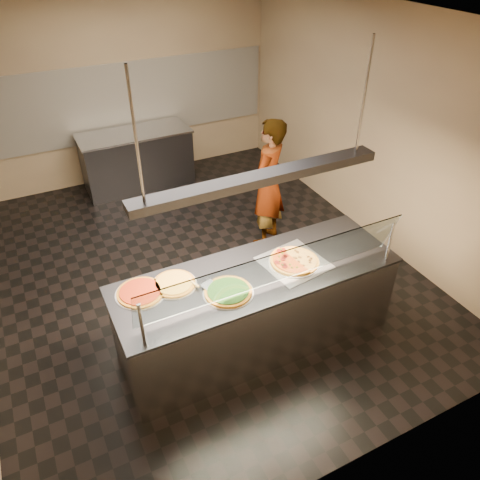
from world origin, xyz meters
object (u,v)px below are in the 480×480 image
pizza_cheese (174,283)px  half_pizza_sausage (304,257)px  perforated_tray (294,262)px  pizza_tomato (140,292)px  pizza_spatula (200,283)px  serving_counter (256,308)px  worker (268,184)px  half_pizza_pepperoni (284,263)px  sneeze_guard (277,268)px  prep_table (137,159)px  pizza_spinach (228,291)px  heat_lamp_housing (260,178)px

pizza_cheese → half_pizza_sausage: bearing=-9.8°
perforated_tray → pizza_tomato: (-1.50, 0.24, 0.01)m
perforated_tray → pizza_spatula: size_ratio=2.86×
serving_counter → pizza_spatula: 0.76m
pizza_cheese → worker: worker is taller
half_pizza_pepperoni → sneeze_guard: bearing=-131.4°
prep_table → half_pizza_pepperoni: bearing=-84.8°
serving_counter → pizza_tomato: 1.22m
pizza_spinach → prep_table: bearing=85.9°
pizza_spatula → prep_table: pizza_spatula is taller
pizza_cheese → prep_table: size_ratio=0.24×
half_pizza_sausage → sneeze_guard: bearing=-148.5°
sneeze_guard → prep_table: sneeze_guard is taller
pizza_cheese → prep_table: bearing=79.6°
prep_table → heat_lamp_housing: size_ratio=0.77×
pizza_cheese → worker: (1.80, 1.40, -0.06)m
serving_counter → pizza_spatula: bearing=173.2°
half_pizza_pepperoni → half_pizza_sausage: bearing=-1.0°
serving_counter → pizza_cheese: 0.94m
half_pizza_pepperoni → pizza_spatula: bearing=173.9°
serving_counter → pizza_tomato: pizza_tomato is taller
half_pizza_pepperoni → pizza_spinach: bearing=-170.3°
pizza_spatula → heat_lamp_housing: size_ratio=0.10×
pizza_spinach → worker: bearing=51.1°
pizza_tomato → worker: bearing=33.1°
worker → heat_lamp_housing: bearing=20.5°
half_pizza_sausage → pizza_spinach: bearing=-173.1°
sneeze_guard → pizza_cheese: sneeze_guard is taller
half_pizza_sausage → pizza_cheese: bearing=170.2°
sneeze_guard → pizza_cheese: (-0.78, 0.54, -0.28)m
half_pizza_sausage → prep_table: half_pizza_sausage is taller
sneeze_guard → pizza_cheese: size_ratio=6.09×
sneeze_guard → heat_lamp_housing: bearing=90.0°
perforated_tray → pizza_spinach: (-0.78, -0.11, 0.01)m
serving_counter → prep_table: size_ratio=1.61×
heat_lamp_housing → pizza_spinach: bearing=-160.4°
sneeze_guard → half_pizza_sausage: (0.52, 0.32, -0.27)m
pizza_spinach → worker: size_ratio=0.27×
perforated_tray → worker: bearing=69.1°
pizza_tomato → pizza_spatula: pizza_spatula is taller
serving_counter → sneeze_guard: size_ratio=1.09×
pizza_spatula → prep_table: 3.97m
sneeze_guard → half_pizza_pepperoni: size_ratio=5.09×
sneeze_guard → perforated_tray: 0.59m
half_pizza_sausage → worker: bearing=72.8°
pizza_spinach → worker: worker is taller
perforated_tray → pizza_cheese: 1.20m
prep_table → half_pizza_sausage: bearing=-81.5°
sneeze_guard → prep_table: (-0.08, 4.32, -0.76)m
pizza_cheese → worker: bearing=37.9°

